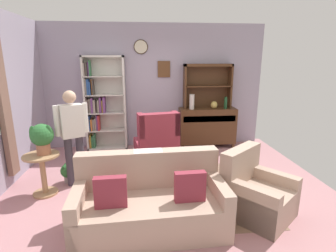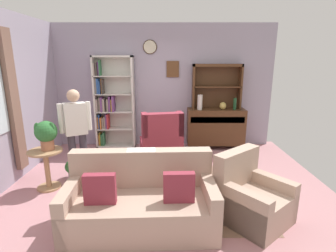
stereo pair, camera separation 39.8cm
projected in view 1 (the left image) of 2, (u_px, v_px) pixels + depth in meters
The scene contains 18 objects.
ground_plane at pixel (163, 185), 4.36m from camera, with size 5.40×4.60×0.02m, color #B27A7F.
wall_back at pixel (155, 86), 6.05m from camera, with size 5.00×0.09×2.80m.
area_rug at pixel (177, 192), 4.08m from camera, with size 2.50×2.12×0.01m, color #846651.
bookshelf at pixel (102, 104), 5.85m from camera, with size 0.90×0.30×2.10m.
sideboard at pixel (207, 125), 6.13m from camera, with size 1.30×0.45×0.92m.
sideboard_hutch at pixel (208, 80), 5.97m from camera, with size 1.10×0.26×1.00m.
vase_tall at pixel (192, 102), 5.87m from camera, with size 0.11×0.11×0.34m, color beige.
vase_round at pixel (214, 105), 5.95m from camera, with size 0.15×0.15×0.17m, color tan.
bottle_wine at pixel (226, 103), 5.95m from camera, with size 0.07×0.07×0.27m, color #194223.
couch_floral at pixel (150, 204), 3.19m from camera, with size 1.84×0.93×0.90m.
armchair_floral at pixel (256, 194), 3.45m from camera, with size 1.08×1.08×0.88m.
wingback_chair at pixel (157, 144), 5.19m from camera, with size 0.91×0.93×1.05m.
plant_stand at pixel (43, 170), 3.95m from camera, with size 0.52×0.52×0.64m.
potted_plant_large at pixel (42, 137), 3.85m from camera, with size 0.33×0.33×0.46m.
potted_plant_small at pixel (68, 172), 4.38m from camera, with size 0.23×0.23×0.32m.
person_reading at pixel (73, 131), 4.15m from camera, with size 0.50×0.34×1.56m.
coffee_table at pixel (167, 167), 4.15m from camera, with size 0.80×0.50×0.42m.
book_stack at pixel (162, 159), 4.20m from camera, with size 0.23×0.14×0.09m.
Camera 1 is at (-0.31, -3.96, 2.03)m, focal length 27.90 mm.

